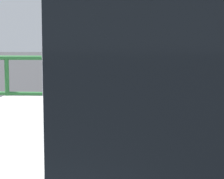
% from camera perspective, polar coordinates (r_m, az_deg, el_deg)
% --- Properties ---
extents(sidewalk_curb, '(36.00, 3.15, 0.15)m').
position_cam_1_polar(sidewalk_curb, '(4.47, 5.37, -11.66)').
color(sidewalk_curb, gray).
rests_on(sidewalk_curb, ground).
extents(parking_meter, '(0.17, 0.18, 1.54)m').
position_cam_1_polar(parking_meter, '(3.18, 8.39, 2.93)').
color(parking_meter, slate).
rests_on(parking_meter, sidewalk_curb).
extents(pedestrian_at_meter, '(0.61, 0.57, 1.64)m').
position_cam_1_polar(pedestrian_at_meter, '(3.25, -4.08, -0.21)').
color(pedestrian_at_meter, '#1E233F').
rests_on(pedestrian_at_meter, sidewalk_curb).
extents(background_railing, '(24.06, 0.06, 1.14)m').
position_cam_1_polar(background_railing, '(5.75, 5.28, 1.28)').
color(background_railing, '#2D7A38').
rests_on(background_railing, sidewalk_curb).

